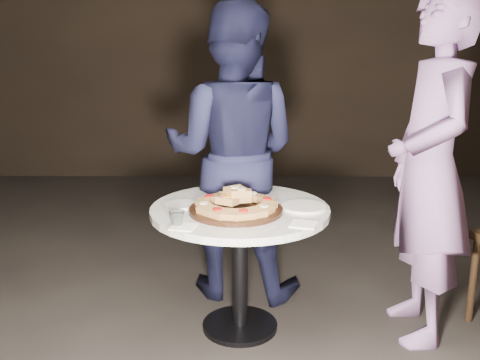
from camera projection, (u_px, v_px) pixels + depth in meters
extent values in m
plane|color=black|center=(244.00, 340.00, 2.80)|extent=(7.00, 7.00, 0.00)
cylinder|color=black|center=(240.00, 325.00, 2.91)|extent=(0.52, 0.52, 0.03)
cylinder|color=black|center=(240.00, 269.00, 2.83)|extent=(0.11, 0.11, 0.64)
cylinder|color=silver|center=(240.00, 210.00, 2.75)|extent=(1.19, 1.19, 0.04)
cylinder|color=black|center=(236.00, 210.00, 2.66)|extent=(0.60, 0.60, 0.02)
cube|color=#A4733F|center=(267.00, 203.00, 2.68)|extent=(0.11, 0.12, 0.05)
cylinder|color=red|center=(267.00, 199.00, 2.68)|extent=(0.06, 0.06, 0.01)
cube|color=#A4733F|center=(261.00, 199.00, 2.74)|extent=(0.12, 0.12, 0.05)
cube|color=#A4733F|center=(252.00, 197.00, 2.78)|extent=(0.12, 0.12, 0.05)
cylinder|color=beige|center=(252.00, 193.00, 2.78)|extent=(0.06, 0.06, 0.01)
cube|color=#A4733F|center=(241.00, 196.00, 2.80)|extent=(0.12, 0.10, 0.05)
cube|color=#A4733F|center=(229.00, 196.00, 2.80)|extent=(0.11, 0.09, 0.05)
cylinder|color=red|center=(229.00, 192.00, 2.80)|extent=(0.05, 0.05, 0.01)
cube|color=#A4733F|center=(218.00, 197.00, 2.78)|extent=(0.12, 0.12, 0.05)
cube|color=#A4733F|center=(209.00, 200.00, 2.73)|extent=(0.12, 0.12, 0.05)
cylinder|color=red|center=(209.00, 196.00, 2.73)|extent=(0.06, 0.06, 0.01)
cube|color=#A4733F|center=(204.00, 203.00, 2.67)|extent=(0.08, 0.10, 0.05)
cube|color=#A4733F|center=(204.00, 207.00, 2.61)|extent=(0.10, 0.12, 0.05)
cylinder|color=beige|center=(204.00, 203.00, 2.61)|extent=(0.06, 0.06, 0.01)
cube|color=#A4733F|center=(208.00, 210.00, 2.56)|extent=(0.12, 0.12, 0.05)
cube|color=#A4733F|center=(218.00, 213.00, 2.52)|extent=(0.12, 0.12, 0.05)
cylinder|color=red|center=(218.00, 209.00, 2.51)|extent=(0.06, 0.06, 0.01)
cube|color=#A4733F|center=(230.00, 215.00, 2.50)|extent=(0.11, 0.09, 0.05)
cube|color=#A4733F|center=(243.00, 215.00, 2.50)|extent=(0.12, 0.10, 0.05)
cylinder|color=red|center=(243.00, 210.00, 2.49)|extent=(0.06, 0.06, 0.01)
cube|color=#A4733F|center=(255.00, 213.00, 2.52)|extent=(0.12, 0.11, 0.05)
cube|color=#A4733F|center=(264.00, 210.00, 2.57)|extent=(0.12, 0.12, 0.05)
cylinder|color=beige|center=(264.00, 206.00, 2.56)|extent=(0.06, 0.06, 0.01)
cube|color=#A4733F|center=(268.00, 206.00, 2.62)|extent=(0.10, 0.11, 0.05)
cube|color=#A4733F|center=(244.00, 197.00, 2.67)|extent=(0.08, 0.10, 0.04)
cylinder|color=#2D6B1E|center=(244.00, 193.00, 2.67)|extent=(0.05, 0.05, 0.01)
cube|color=#A4733F|center=(230.00, 196.00, 2.68)|extent=(0.11, 0.10, 0.04)
cylinder|color=beige|center=(230.00, 192.00, 2.68)|extent=(0.06, 0.06, 0.01)
cube|color=#A4733F|center=(227.00, 200.00, 2.61)|extent=(0.12, 0.11, 0.04)
cylinder|color=orange|center=(227.00, 196.00, 2.61)|extent=(0.06, 0.06, 0.01)
cube|color=#A4733F|center=(241.00, 193.00, 2.61)|extent=(0.10, 0.08, 0.04)
cylinder|color=beige|center=(241.00, 189.00, 2.61)|extent=(0.05, 0.05, 0.01)
cube|color=#A4733F|center=(235.00, 191.00, 2.65)|extent=(0.12, 0.12, 0.04)
cylinder|color=beige|center=(235.00, 187.00, 2.65)|extent=(0.06, 0.06, 0.01)
cylinder|color=white|center=(181.00, 205.00, 2.76)|extent=(0.21, 0.21, 0.01)
cylinder|color=white|center=(304.00, 207.00, 2.72)|extent=(0.30, 0.30, 0.01)
imported|color=silver|center=(177.00, 218.00, 2.46)|extent=(0.10, 0.10, 0.07)
cube|color=white|center=(183.00, 227.00, 2.44)|extent=(0.13, 0.13, 0.01)
cube|color=white|center=(304.00, 224.00, 2.47)|extent=(0.15, 0.15, 0.01)
cube|color=black|center=(234.00, 198.00, 3.84)|extent=(0.50, 0.50, 0.04)
cube|color=black|center=(243.00, 176.00, 3.60)|extent=(0.38, 0.16, 0.42)
cylinder|color=black|center=(248.00, 217.00, 4.10)|extent=(0.04, 0.04, 0.42)
cylinder|color=black|center=(206.00, 221.00, 3.99)|extent=(0.04, 0.04, 0.42)
cylinder|color=black|center=(264.00, 231.00, 3.79)|extent=(0.04, 0.04, 0.42)
cylinder|color=black|center=(219.00, 236.00, 3.68)|extent=(0.04, 0.04, 0.42)
cylinder|color=black|center=(473.00, 279.00, 2.93)|extent=(0.05, 0.05, 0.51)
imported|color=black|center=(232.00, 154.00, 3.16)|extent=(0.96, 0.81, 1.74)
imported|color=slate|center=(430.00, 169.00, 2.67)|extent=(0.44, 0.66, 1.79)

